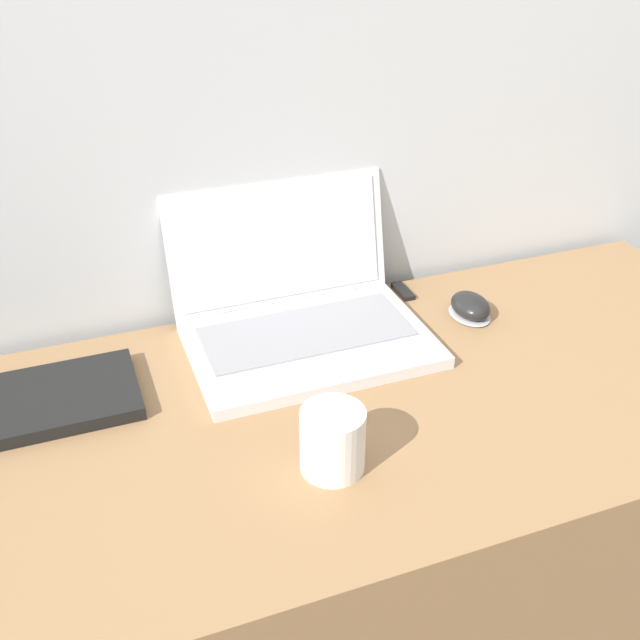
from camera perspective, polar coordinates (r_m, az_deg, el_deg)
name	(u,v)px	position (r m, az deg, el deg)	size (l,w,h in m)	color
desk	(390,557)	(1.34, 5.35, -17.54)	(1.30, 0.60, 0.71)	#936D47
laptop	(300,310)	(1.20, -1.56, 0.76)	(0.37, 0.31, 0.22)	silver
drink_cup	(333,439)	(0.94, 0.97, -9.06)	(0.08, 0.08, 0.09)	white
computer_mouse	(470,307)	(1.29, 11.38, 0.98)	(0.06, 0.09, 0.04)	#B2B2B7
usb_stick	(403,291)	(1.35, 6.34, 2.21)	(0.02, 0.06, 0.01)	black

